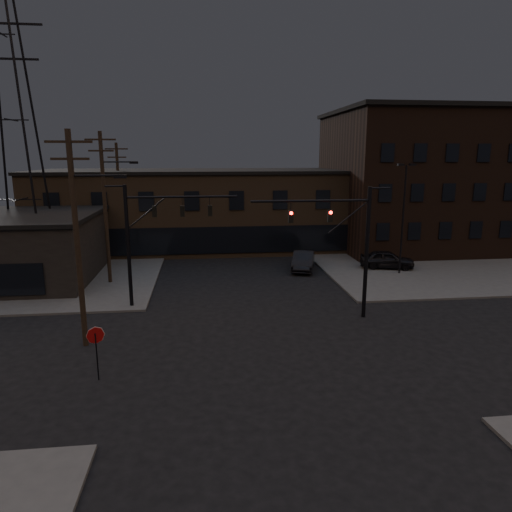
{
  "coord_description": "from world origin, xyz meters",
  "views": [
    {
      "loc": [
        -3.22,
        -21.29,
        9.75
      ],
      "look_at": [
        0.09,
        6.85,
        3.5
      ],
      "focal_mm": 32.0,
      "sensor_mm": 36.0,
      "label": 1
    }
  ],
  "objects_px": {
    "traffic_signal_near": "(349,239)",
    "car_crossing": "(303,260)",
    "traffic_signal_far": "(148,232)",
    "stop_sign": "(96,341)",
    "parked_car_lot_a": "(387,259)",
    "parked_car_lot_b": "(436,242)"
  },
  "relations": [
    {
      "from": "parked_car_lot_a",
      "to": "car_crossing",
      "type": "height_order",
      "value": "parked_car_lot_a"
    },
    {
      "from": "parked_car_lot_a",
      "to": "parked_car_lot_b",
      "type": "bearing_deg",
      "value": -32.26
    },
    {
      "from": "car_crossing",
      "to": "stop_sign",
      "type": "bearing_deg",
      "value": -109.47
    },
    {
      "from": "traffic_signal_far",
      "to": "parked_car_lot_a",
      "type": "xyz_separation_m",
      "value": [
        19.34,
        7.76,
        -4.08
      ]
    },
    {
      "from": "traffic_signal_far",
      "to": "parked_car_lot_a",
      "type": "bearing_deg",
      "value": 21.87
    },
    {
      "from": "traffic_signal_near",
      "to": "traffic_signal_far",
      "type": "height_order",
      "value": "same"
    },
    {
      "from": "parked_car_lot_a",
      "to": "traffic_signal_far",
      "type": "bearing_deg",
      "value": 126.83
    },
    {
      "from": "traffic_signal_near",
      "to": "stop_sign",
      "type": "xyz_separation_m",
      "value": [
        -13.36,
        -6.49,
        -3.09
      ]
    },
    {
      "from": "traffic_signal_far",
      "to": "parked_car_lot_b",
      "type": "distance_m",
      "value": 32.76
    },
    {
      "from": "stop_sign",
      "to": "parked_car_lot_a",
      "type": "relative_size",
      "value": 0.54
    },
    {
      "from": "traffic_signal_near",
      "to": "car_crossing",
      "type": "relative_size",
      "value": 1.61
    },
    {
      "from": "parked_car_lot_b",
      "to": "car_crossing",
      "type": "relative_size",
      "value": 0.86
    },
    {
      "from": "traffic_signal_near",
      "to": "traffic_signal_far",
      "type": "xyz_separation_m",
      "value": [
        -12.07,
        3.5,
        0.08
      ]
    },
    {
      "from": "stop_sign",
      "to": "traffic_signal_near",
      "type": "bearing_deg",
      "value": 25.9
    },
    {
      "from": "traffic_signal_near",
      "to": "car_crossing",
      "type": "distance_m",
      "value": 12.85
    },
    {
      "from": "traffic_signal_near",
      "to": "traffic_signal_far",
      "type": "relative_size",
      "value": 1.0
    },
    {
      "from": "traffic_signal_far",
      "to": "stop_sign",
      "type": "distance_m",
      "value": 10.55
    },
    {
      "from": "parked_car_lot_b",
      "to": "stop_sign",
      "type": "bearing_deg",
      "value": 115.78
    },
    {
      "from": "car_crossing",
      "to": "parked_car_lot_a",
      "type": "bearing_deg",
      "value": 8.97
    },
    {
      "from": "stop_sign",
      "to": "car_crossing",
      "type": "relative_size",
      "value": 0.5
    },
    {
      "from": "parked_car_lot_b",
      "to": "car_crossing",
      "type": "height_order",
      "value": "car_crossing"
    },
    {
      "from": "traffic_signal_near",
      "to": "parked_car_lot_a",
      "type": "relative_size",
      "value": 1.74
    }
  ]
}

